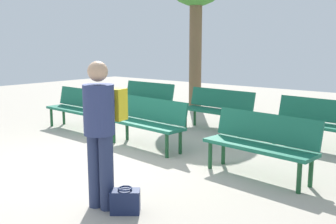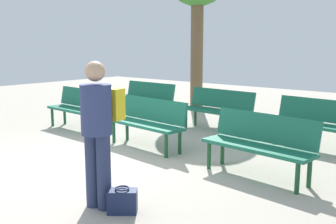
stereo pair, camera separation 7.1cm
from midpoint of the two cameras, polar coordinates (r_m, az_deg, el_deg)
ground_plane at (r=6.12m, az=-13.56°, el=-7.80°), size 24.00×24.00×0.00m
bench_r0_c0 at (r=8.70m, az=-13.17°, el=0.83°), size 1.62×0.55×0.87m
bench_r0_c1 at (r=6.96m, az=-3.18°, el=-1.12°), size 1.64×0.63×0.87m
bench_r0_c2 at (r=5.58m, az=13.01°, el=-4.12°), size 1.64×0.63×0.87m
bench_r1_c0 at (r=9.89m, az=-3.42°, el=2.14°), size 1.62×0.54×0.87m
bench_r1_c1 at (r=8.38m, az=7.02°, el=0.69°), size 1.63×0.60×0.87m
bench_r1_c2 at (r=7.35m, az=20.71°, el=-1.17°), size 1.64×0.63×0.87m
visitor_with_backpack at (r=4.38m, az=-10.13°, el=-2.02°), size 0.40×0.57×1.65m
handbag at (r=4.42m, az=-6.71°, el=-12.74°), size 0.36×0.34×0.29m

